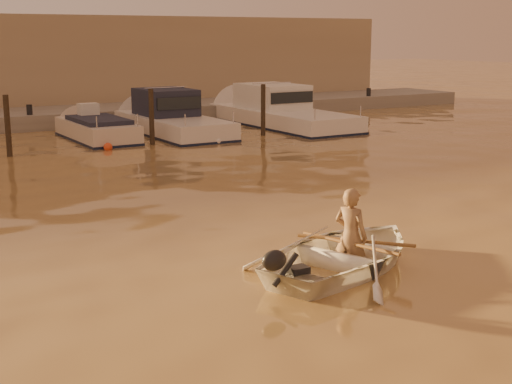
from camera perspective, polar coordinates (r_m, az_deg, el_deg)
ground_plane at (r=11.87m, az=-3.63°, el=-6.60°), size 160.00×160.00×0.00m
dinghy at (r=12.21m, az=7.31°, el=-4.84°), size 4.41×3.81×0.77m
person at (r=12.21m, az=7.58°, el=-3.51°), size 0.59×0.71×1.67m
outboard_motor at (r=10.99m, az=3.31°, el=-6.63°), size 0.98×0.70×0.70m
oar_port at (r=12.37m, az=7.91°, el=-3.86°), size 1.21×1.79×0.13m
oar_starboard at (r=12.20m, az=7.44°, el=-4.08°), size 0.47×2.07×0.13m
moored_boat_3 at (r=27.62m, az=-12.59°, el=4.57°), size 1.87×5.47×0.95m
moored_boat_4 at (r=28.70m, az=-6.67°, el=5.88°), size 2.44×7.45×1.75m
moored_boat_5 at (r=31.19m, az=2.10°, el=6.47°), size 2.77×9.11×1.75m
piling_2 at (r=24.47m, az=-19.23°, el=4.79°), size 0.18×0.18×2.20m
piling_3 at (r=25.94m, az=-8.35°, el=5.75°), size 0.18×0.18×2.20m
piling_4 at (r=28.08m, az=0.57°, el=6.38°), size 0.18×0.18×2.20m
fender_d at (r=25.07m, az=-11.76°, el=3.54°), size 0.30×0.30×0.30m
fender_e at (r=26.03m, az=-3.12°, el=4.11°), size 0.30×0.30×0.30m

